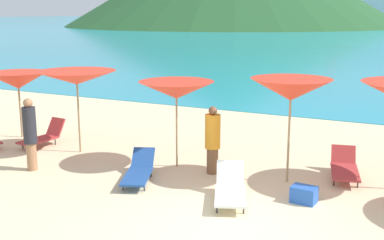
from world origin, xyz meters
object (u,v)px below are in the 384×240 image
umbrella_3 (291,90)px  lounge_chair_2 (230,189)px  umbrella_2 (176,90)px  lounge_chair_6 (344,167)px  umbrella_1 (77,78)px  beachgoer_2 (213,139)px  umbrella_0 (18,81)px  cooler_box (304,195)px  lounge_chair_1 (44,136)px  beachgoer_3 (30,132)px  lounge_chair_5 (139,170)px  cruise_ship (353,2)px

umbrella_3 → lounge_chair_2: bearing=-113.4°
umbrella_2 → lounge_chair_6: (3.94, 0.96, -1.69)m
umbrella_1 → beachgoer_2: umbrella_1 is taller
umbrella_0 → umbrella_2: 5.77m
umbrella_1 → beachgoer_2: (4.05, -0.05, -1.23)m
cooler_box → lounge_chair_1: bearing=178.3°
umbrella_3 → beachgoer_3: bearing=-161.8°
lounge_chair_5 → cruise_ship: bearing=74.7°
lounge_chair_2 → beachgoer_3: (-5.15, -0.25, 0.68)m
umbrella_0 → cooler_box: bearing=-9.0°
umbrella_0 → cooler_box: 9.45m
cooler_box → umbrella_2: bearing=170.2°
lounge_chair_1 → beachgoer_2: (5.45, -0.14, 0.57)m
cruise_ship → umbrella_3: bearing=-84.2°
lounge_chair_1 → umbrella_2: bearing=4.8°
umbrella_1 → beachgoer_2: 4.23m
lounge_chair_5 → beachgoer_2: 1.91m
umbrella_0 → umbrella_1: size_ratio=0.87×
cruise_ship → lounge_chair_6: bearing=-83.8°
umbrella_1 → umbrella_2: bearing=0.6°
lounge_chair_1 → lounge_chair_5: 4.36m
umbrella_1 → lounge_chair_6: bearing=8.0°
lounge_chair_6 → cruise_ship: 191.13m
umbrella_1 → umbrella_2: 3.04m
umbrella_0 → cruise_ship: bearing=95.3°
lounge_chair_2 → lounge_chair_1: bearing=144.0°
umbrella_0 → beachgoer_2: (6.76, -0.58, -0.92)m
umbrella_1 → umbrella_3: umbrella_3 is taller
lounge_chair_5 → umbrella_3: bearing=2.6°
umbrella_2 → cooler_box: (3.45, -0.95, -1.79)m
lounge_chair_6 → umbrella_3: bearing=-156.1°
umbrella_1 → lounge_chair_2: bearing=-16.9°
umbrella_0 → beachgoer_3: (2.67, -2.33, -0.82)m
cooler_box → cruise_ship: cruise_ship is taller
lounge_chair_2 → lounge_chair_6: lounge_chair_2 is taller
umbrella_0 → beachgoer_2: 6.85m
umbrella_0 → umbrella_2: size_ratio=0.94×
umbrella_3 → lounge_chair_5: (-3.10, -1.43, -1.90)m
lounge_chair_2 → lounge_chair_5: size_ratio=0.88×
umbrella_0 → umbrella_1: (2.71, -0.54, 0.31)m
umbrella_2 → beachgoer_3: umbrella_2 is taller
lounge_chair_1 → cruise_ship: cruise_ship is taller
beachgoer_2 → umbrella_2: bearing=127.9°
umbrella_2 → cooler_box: bearing=-15.5°
lounge_chair_5 → beachgoer_2: (1.31, 1.24, 0.62)m
cruise_ship → beachgoer_3: bearing=-86.0°
lounge_chair_5 → cooler_box: lounge_chair_5 is taller
umbrella_0 → lounge_chair_6: 9.82m
beachgoer_2 → beachgoer_3: (-4.09, -1.75, 0.10)m
lounge_chair_5 → beachgoer_3: bearing=168.2°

